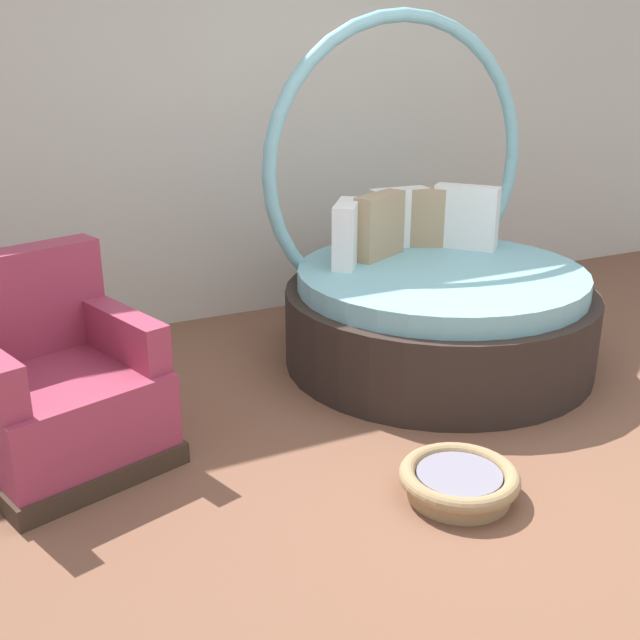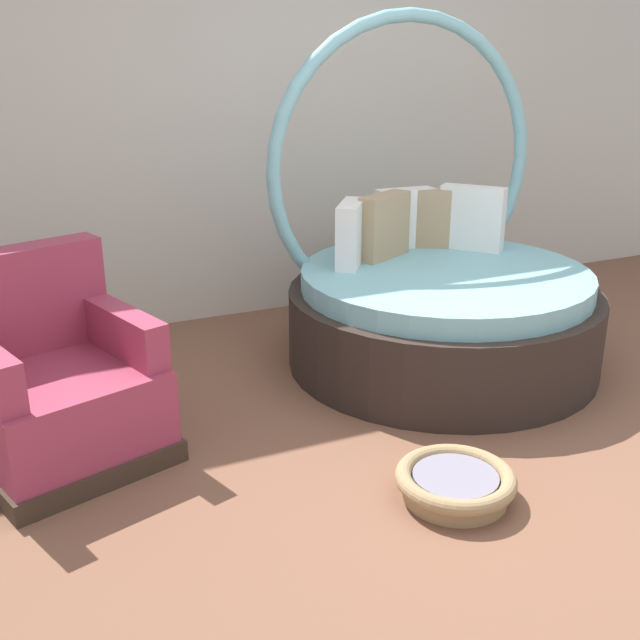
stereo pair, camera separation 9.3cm
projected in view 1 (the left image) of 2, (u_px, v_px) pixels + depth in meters
The scene contains 5 objects.
ground_plane at pixel (502, 473), 3.43m from camera, with size 8.00×8.00×0.02m, color brown.
back_wall at pixel (275, 85), 5.07m from camera, with size 8.00×0.12×3.09m, color beige.
round_daybed at pixel (433, 295), 4.53m from camera, with size 1.81×1.81×2.00m.
red_armchair at pixel (55, 392), 3.43m from camera, with size 1.00×1.00×0.94m.
pet_basket at pixel (459, 481), 3.21m from camera, with size 0.51×0.51×0.13m.
Camera 1 is at (-2.03, -2.33, 1.82)m, focal length 42.80 mm.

